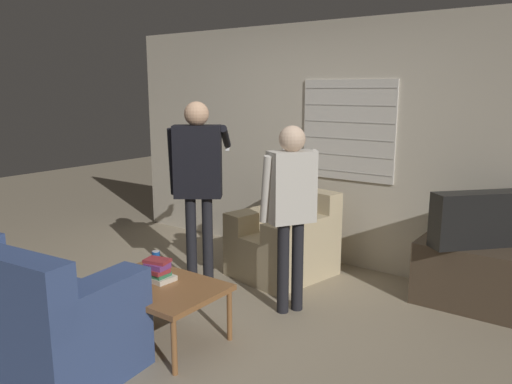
{
  "coord_description": "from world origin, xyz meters",
  "views": [
    {
      "loc": [
        2.6,
        -2.73,
        1.86
      ],
      "look_at": [
        0.17,
        0.64,
        1.0
      ],
      "focal_mm": 35.0,
      "sensor_mm": 36.0,
      "label": 1
    }
  ],
  "objects_px": {
    "couch_blue": "(9,311)",
    "book_stack": "(158,271)",
    "armchair_beige": "(286,241)",
    "spare_remote": "(128,276)",
    "person_left_standing": "(198,171)",
    "tv": "(478,219)",
    "soda_can": "(156,258)",
    "coffee_table": "(159,289)",
    "person_right_standing": "(291,197)"
  },
  "relations": [
    {
      "from": "couch_blue",
      "to": "armchair_beige",
      "type": "bearing_deg",
      "value": 69.27
    },
    {
      "from": "spare_remote",
      "to": "couch_blue",
      "type": "bearing_deg",
      "value": -97.5
    },
    {
      "from": "armchair_beige",
      "to": "spare_remote",
      "type": "xyz_separation_m",
      "value": [
        -0.32,
        -1.76,
        0.11
      ]
    },
    {
      "from": "armchair_beige",
      "to": "tv",
      "type": "bearing_deg",
      "value": -159.13
    },
    {
      "from": "tv",
      "to": "spare_remote",
      "type": "height_order",
      "value": "tv"
    },
    {
      "from": "couch_blue",
      "to": "armchair_beige",
      "type": "distance_m",
      "value": 2.6
    },
    {
      "from": "couch_blue",
      "to": "person_left_standing",
      "type": "height_order",
      "value": "person_left_standing"
    },
    {
      "from": "book_stack",
      "to": "soda_can",
      "type": "height_order",
      "value": "book_stack"
    },
    {
      "from": "person_left_standing",
      "to": "spare_remote",
      "type": "xyz_separation_m",
      "value": [
        0.15,
        -0.99,
        -0.67
      ]
    },
    {
      "from": "person_left_standing",
      "to": "soda_can",
      "type": "distance_m",
      "value": 0.93
    },
    {
      "from": "coffee_table",
      "to": "book_stack",
      "type": "xyz_separation_m",
      "value": [
        -0.05,
        0.05,
        0.11
      ]
    },
    {
      "from": "person_right_standing",
      "to": "soda_can",
      "type": "distance_m",
      "value": 1.21
    },
    {
      "from": "person_left_standing",
      "to": "book_stack",
      "type": "height_order",
      "value": "person_left_standing"
    },
    {
      "from": "coffee_table",
      "to": "spare_remote",
      "type": "relative_size",
      "value": 7.06
    },
    {
      "from": "armchair_beige",
      "to": "person_left_standing",
      "type": "bearing_deg",
      "value": 70.78
    },
    {
      "from": "couch_blue",
      "to": "book_stack",
      "type": "relative_size",
      "value": 8.02
    },
    {
      "from": "couch_blue",
      "to": "tv",
      "type": "bearing_deg",
      "value": 43.19
    },
    {
      "from": "coffee_table",
      "to": "person_right_standing",
      "type": "bearing_deg",
      "value": 62.04
    },
    {
      "from": "person_left_standing",
      "to": "spare_remote",
      "type": "height_order",
      "value": "person_left_standing"
    },
    {
      "from": "person_right_standing",
      "to": "soda_can",
      "type": "bearing_deg",
      "value": 162.98
    },
    {
      "from": "tv",
      "to": "soda_can",
      "type": "height_order",
      "value": "tv"
    },
    {
      "from": "soda_can",
      "to": "spare_remote",
      "type": "distance_m",
      "value": 0.31
    },
    {
      "from": "tv",
      "to": "couch_blue",
      "type": "bearing_deg",
      "value": 1.78
    },
    {
      "from": "armchair_beige",
      "to": "coffee_table",
      "type": "distance_m",
      "value": 1.71
    },
    {
      "from": "couch_blue",
      "to": "person_left_standing",
      "type": "relative_size",
      "value": 1.08
    },
    {
      "from": "armchair_beige",
      "to": "book_stack",
      "type": "relative_size",
      "value": 4.46
    },
    {
      "from": "spare_remote",
      "to": "soda_can",
      "type": "bearing_deg",
      "value": 110.16
    },
    {
      "from": "armchair_beige",
      "to": "spare_remote",
      "type": "distance_m",
      "value": 1.79
    },
    {
      "from": "tv",
      "to": "book_stack",
      "type": "xyz_separation_m",
      "value": [
        -1.83,
        -1.92,
        -0.27
      ]
    },
    {
      "from": "person_left_standing",
      "to": "spare_remote",
      "type": "relative_size",
      "value": 12.89
    },
    {
      "from": "armchair_beige",
      "to": "person_left_standing",
      "type": "distance_m",
      "value": 1.19
    },
    {
      "from": "armchair_beige",
      "to": "person_right_standing",
      "type": "distance_m",
      "value": 1.09
    },
    {
      "from": "person_right_standing",
      "to": "tv",
      "type": "bearing_deg",
      "value": -20.45
    },
    {
      "from": "coffee_table",
      "to": "person_left_standing",
      "type": "distance_m",
      "value": 1.27
    },
    {
      "from": "armchair_beige",
      "to": "coffee_table",
      "type": "xyz_separation_m",
      "value": [
        -0.03,
        -1.71,
        0.06
      ]
    },
    {
      "from": "tv",
      "to": "soda_can",
      "type": "bearing_deg",
      "value": -7.68
    },
    {
      "from": "book_stack",
      "to": "spare_remote",
      "type": "height_order",
      "value": "book_stack"
    },
    {
      "from": "person_left_standing",
      "to": "book_stack",
      "type": "xyz_separation_m",
      "value": [
        0.39,
        -0.9,
        -0.61
      ]
    },
    {
      "from": "book_stack",
      "to": "armchair_beige",
      "type": "bearing_deg",
      "value": 87.06
    },
    {
      "from": "coffee_table",
      "to": "person_right_standing",
      "type": "distance_m",
      "value": 1.28
    },
    {
      "from": "spare_remote",
      "to": "armchair_beige",
      "type": "bearing_deg",
      "value": 97.3
    },
    {
      "from": "armchair_beige",
      "to": "person_right_standing",
      "type": "xyz_separation_m",
      "value": [
        0.5,
        -0.72,
        0.65
      ]
    },
    {
      "from": "person_left_standing",
      "to": "coffee_table",
      "type": "bearing_deg",
      "value": -100.32
    },
    {
      "from": "person_left_standing",
      "to": "book_stack",
      "type": "bearing_deg",
      "value": -101.89
    },
    {
      "from": "couch_blue",
      "to": "tv",
      "type": "relative_size",
      "value": 2.61
    },
    {
      "from": "coffee_table",
      "to": "person_left_standing",
      "type": "bearing_deg",
      "value": 114.99
    },
    {
      "from": "book_stack",
      "to": "spare_remote",
      "type": "distance_m",
      "value": 0.26
    },
    {
      "from": "armchair_beige",
      "to": "spare_remote",
      "type": "height_order",
      "value": "armchair_beige"
    },
    {
      "from": "armchair_beige",
      "to": "tv",
      "type": "relative_size",
      "value": 1.45
    },
    {
      "from": "soda_can",
      "to": "couch_blue",
      "type": "bearing_deg",
      "value": -107.85
    }
  ]
}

